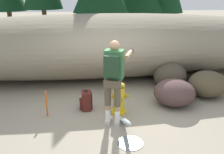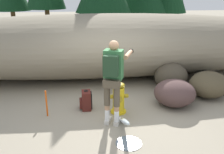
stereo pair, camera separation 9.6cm
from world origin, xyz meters
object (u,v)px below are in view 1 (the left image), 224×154
at_px(fire_hydrant, 119,98).
at_px(survey_stake, 47,104).
at_px(boulder_mid, 208,84).
at_px(spare_backpack, 86,101).
at_px(utility_worker, 114,73).
at_px(boulder_large, 170,76).
at_px(boulder_small, 204,77).
at_px(boulder_outlier, 174,92).

height_order(fire_hydrant, survey_stake, fire_hydrant).
bearing_deg(boulder_mid, spare_backpack, -173.61).
xyz_separation_m(utility_worker, boulder_large, (1.83, 1.64, -0.72)).
distance_m(fire_hydrant, boulder_small, 3.17).
bearing_deg(utility_worker, boulder_outlier, -45.42).
bearing_deg(boulder_small, survey_stake, -161.85).
height_order(fire_hydrant, boulder_large, same).
distance_m(boulder_small, survey_stake, 4.62).
bearing_deg(boulder_small, boulder_large, -167.89).
xyz_separation_m(spare_backpack, boulder_large, (2.37, 0.96, 0.16)).
xyz_separation_m(boulder_large, boulder_mid, (0.81, -0.60, -0.05)).
bearing_deg(spare_backpack, boulder_outlier, 177.90).
xyz_separation_m(boulder_outlier, survey_stake, (-2.97, -0.19, -0.01)).
xyz_separation_m(boulder_small, survey_stake, (-4.39, -1.44, 0.10)).
relative_size(boulder_large, survey_stake, 1.54).
bearing_deg(boulder_outlier, boulder_large, 75.38).
distance_m(boulder_large, boulder_small, 1.19).
xyz_separation_m(spare_backpack, survey_stake, (-0.86, -0.23, 0.08)).
height_order(boulder_small, boulder_outlier, boulder_outlier).
relative_size(boulder_large, boulder_mid, 0.84).
xyz_separation_m(boulder_mid, boulder_outlier, (-1.07, -0.40, -0.01)).
relative_size(spare_backpack, survey_stake, 0.78).
xyz_separation_m(boulder_large, boulder_outlier, (-0.26, -1.01, -0.07)).
distance_m(boulder_large, boulder_outlier, 1.04).
relative_size(spare_backpack, boulder_mid, 0.43).
bearing_deg(utility_worker, boulder_mid, -46.07).
distance_m(utility_worker, boulder_outlier, 1.86).
relative_size(boulder_small, boulder_outlier, 0.68).
bearing_deg(boulder_mid, utility_worker, -158.50).
xyz_separation_m(boulder_small, boulder_outlier, (-1.41, -1.25, 0.12)).
xyz_separation_m(boulder_large, boulder_small, (1.15, 0.25, -0.19)).
relative_size(boulder_small, survey_stake, 1.13).
bearing_deg(fire_hydrant, boulder_small, 27.60).
bearing_deg(boulder_outlier, survey_stake, -176.42).
bearing_deg(boulder_mid, boulder_small, 68.14).
xyz_separation_m(spare_backpack, boulder_mid, (3.18, 0.36, 0.11)).
bearing_deg(survey_stake, boulder_large, 20.21).
bearing_deg(survey_stake, utility_worker, -17.79).
bearing_deg(boulder_small, fire_hydrant, -152.40).
height_order(spare_backpack, boulder_outlier, boulder_outlier).
distance_m(boulder_mid, survey_stake, 4.09).
xyz_separation_m(fire_hydrant, boulder_mid, (2.46, 0.61, -0.02)).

